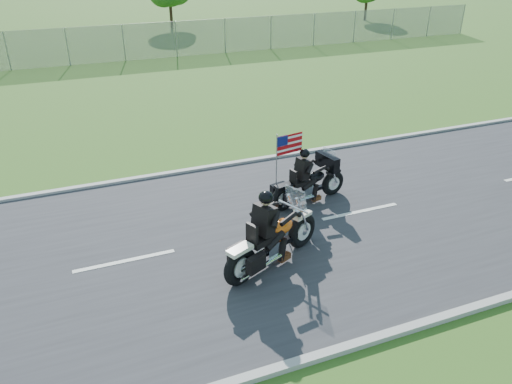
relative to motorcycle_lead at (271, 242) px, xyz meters
name	(u,v)px	position (x,y,z in m)	size (l,w,h in m)	color
ground	(212,244)	(-0.96, 1.25, -0.59)	(420.00, 420.00, 0.00)	#3D5D1D
road	(212,243)	(-0.96, 1.25, -0.57)	(120.00, 8.00, 0.04)	#28282B
curb_north	(172,173)	(-0.96, 5.30, -0.54)	(120.00, 0.18, 0.12)	#9E9B93
curb_south	(284,367)	(-0.96, -2.80, -0.54)	(120.00, 0.18, 0.12)	#9E9B93
fence	(7,51)	(-5.96, 21.25, 0.41)	(60.00, 0.03, 2.00)	gray
motorcycle_lead	(271,242)	(0.00, 0.00, 0.00)	(2.64, 1.43, 1.88)	black
motorcycle_follow	(309,184)	(2.03, 2.25, -0.04)	(2.37, 0.96, 1.99)	black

